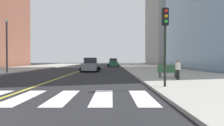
{
  "coord_description": "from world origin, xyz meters",
  "views": [
    {
      "loc": [
        4.93,
        -5.3,
        1.71
      ],
      "look_at": [
        4.94,
        35.77,
        1.07
      ],
      "focal_mm": 33.04,
      "sensor_mm": 36.0,
      "label": 1
    }
  ],
  "objects_px": {
    "car_green_nearest": "(113,63)",
    "traffic_light_near_corner": "(165,31)",
    "car_gray_third": "(91,65)",
    "street_lamp": "(7,40)",
    "pedestrian_waiting_east": "(178,69)",
    "car_white_second": "(89,62)",
    "park_bench": "(168,71)"
  },
  "relations": [
    {
      "from": "park_bench",
      "to": "pedestrian_waiting_east",
      "type": "xyz_separation_m",
      "value": [
        0.29,
        -1.86,
        0.33
      ]
    },
    {
      "from": "car_gray_third",
      "to": "pedestrian_waiting_east",
      "type": "height_order",
      "value": "car_gray_third"
    },
    {
      "from": "park_bench",
      "to": "pedestrian_waiting_east",
      "type": "distance_m",
      "value": 1.91
    },
    {
      "from": "car_white_second",
      "to": "traffic_light_near_corner",
      "type": "xyz_separation_m",
      "value": [
        9.66,
        -48.27,
        2.39
      ]
    },
    {
      "from": "car_gray_third",
      "to": "street_lamp",
      "type": "relative_size",
      "value": 0.68
    },
    {
      "from": "park_bench",
      "to": "street_lamp",
      "type": "distance_m",
      "value": 19.87
    },
    {
      "from": "pedestrian_waiting_east",
      "to": "car_white_second",
      "type": "bearing_deg",
      "value": -126.9
    },
    {
      "from": "car_white_second",
      "to": "street_lamp",
      "type": "xyz_separation_m",
      "value": [
        -6.54,
        -34.56,
        3.14
      ]
    },
    {
      "from": "car_green_nearest",
      "to": "street_lamp",
      "type": "relative_size",
      "value": 0.71
    },
    {
      "from": "park_bench",
      "to": "street_lamp",
      "type": "xyz_separation_m",
      "value": [
        -17.99,
        7.72,
        3.42
      ]
    },
    {
      "from": "car_green_nearest",
      "to": "pedestrian_waiting_east",
      "type": "distance_m",
      "value": 34.69
    },
    {
      "from": "car_green_nearest",
      "to": "traffic_light_near_corner",
      "type": "xyz_separation_m",
      "value": [
        2.81,
        -38.48,
        2.39
      ]
    },
    {
      "from": "car_white_second",
      "to": "traffic_light_near_corner",
      "type": "distance_m",
      "value": 49.29
    },
    {
      "from": "car_white_second",
      "to": "street_lamp",
      "type": "distance_m",
      "value": 35.31
    },
    {
      "from": "street_lamp",
      "to": "car_white_second",
      "type": "bearing_deg",
      "value": 79.29
    },
    {
      "from": "car_green_nearest",
      "to": "car_white_second",
      "type": "distance_m",
      "value": 11.95
    },
    {
      "from": "car_gray_third",
      "to": "park_bench",
      "type": "relative_size",
      "value": 2.45
    },
    {
      "from": "car_green_nearest",
      "to": "car_gray_third",
      "type": "xyz_separation_m",
      "value": [
        -3.35,
        -20.85,
        -0.03
      ]
    },
    {
      "from": "park_bench",
      "to": "street_lamp",
      "type": "bearing_deg",
      "value": 71.34
    },
    {
      "from": "car_green_nearest",
      "to": "car_gray_third",
      "type": "bearing_deg",
      "value": 78.07
    },
    {
      "from": "traffic_light_near_corner",
      "to": "car_gray_third",
      "type": "bearing_deg",
      "value": -70.74
    },
    {
      "from": "car_green_nearest",
      "to": "car_white_second",
      "type": "relative_size",
      "value": 1.02
    },
    {
      "from": "traffic_light_near_corner",
      "to": "street_lamp",
      "type": "height_order",
      "value": "street_lamp"
    },
    {
      "from": "traffic_light_near_corner",
      "to": "pedestrian_waiting_east",
      "type": "distance_m",
      "value": 5.19
    },
    {
      "from": "car_green_nearest",
      "to": "traffic_light_near_corner",
      "type": "distance_m",
      "value": 38.66
    },
    {
      "from": "car_green_nearest",
      "to": "park_bench",
      "type": "bearing_deg",
      "value": 95.26
    },
    {
      "from": "car_green_nearest",
      "to": "park_bench",
      "type": "height_order",
      "value": "car_green_nearest"
    },
    {
      "from": "traffic_light_near_corner",
      "to": "park_bench",
      "type": "xyz_separation_m",
      "value": [
        1.79,
        5.99,
        -2.67
      ]
    },
    {
      "from": "street_lamp",
      "to": "pedestrian_waiting_east",
      "type": "bearing_deg",
      "value": -27.66
    },
    {
      "from": "car_green_nearest",
      "to": "pedestrian_waiting_east",
      "type": "bearing_deg",
      "value": 95.3
    },
    {
      "from": "traffic_light_near_corner",
      "to": "park_bench",
      "type": "relative_size",
      "value": 2.47
    },
    {
      "from": "car_green_nearest",
      "to": "traffic_light_near_corner",
      "type": "height_order",
      "value": "traffic_light_near_corner"
    }
  ]
}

